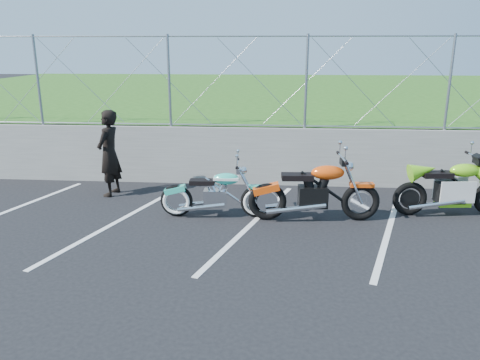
# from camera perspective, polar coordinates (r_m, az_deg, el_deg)

# --- Properties ---
(ground) EXTENTS (90.00, 90.00, 0.00)m
(ground) POSITION_cam_1_polar(r_m,az_deg,el_deg) (7.50, 1.22, -7.99)
(ground) COLOR black
(ground) RESTS_ON ground
(retaining_wall) EXTENTS (30.00, 0.22, 1.30)m
(retaining_wall) POSITION_cam_1_polar(r_m,az_deg,el_deg) (10.62, 2.34, 2.95)
(retaining_wall) COLOR slate
(retaining_wall) RESTS_ON ground
(grass_field) EXTENTS (30.00, 20.00, 1.30)m
(grass_field) POSITION_cam_1_polar(r_m,az_deg,el_deg) (20.48, 3.45, 9.28)
(grass_field) COLOR #235115
(grass_field) RESTS_ON ground
(chain_link_fence) EXTENTS (28.00, 0.03, 2.00)m
(chain_link_fence) POSITION_cam_1_polar(r_m,az_deg,el_deg) (10.37, 2.44, 11.87)
(chain_link_fence) COLOR gray
(chain_link_fence) RESTS_ON retaining_wall
(parking_lines) EXTENTS (18.29, 4.31, 0.01)m
(parking_lines) POSITION_cam_1_polar(r_m,az_deg,el_deg) (8.45, 9.81, -5.37)
(parking_lines) COLOR silver
(parking_lines) RESTS_ON ground
(cruiser_turquoise) EXTENTS (2.09, 0.66, 1.04)m
(cruiser_turquoise) POSITION_cam_1_polar(r_m,az_deg,el_deg) (8.58, -2.72, -1.87)
(cruiser_turquoise) COLOR black
(cruiser_turquoise) RESTS_ON ground
(naked_orange) EXTENTS (2.37, 0.80, 1.18)m
(naked_orange) POSITION_cam_1_polar(r_m,az_deg,el_deg) (8.49, 9.24, -1.63)
(naked_orange) COLOR black
(naked_orange) RESTS_ON ground
(sportbike_green) EXTENTS (2.17, 0.77, 1.12)m
(sportbike_green) POSITION_cam_1_polar(r_m,az_deg,el_deg) (9.52, 24.51, -1.10)
(sportbike_green) COLOR black
(sportbike_green) RESTS_ON ground
(person_standing) EXTENTS (0.52, 0.71, 1.81)m
(person_standing) POSITION_cam_1_polar(r_m,az_deg,el_deg) (10.10, -15.67, 3.15)
(person_standing) COLOR black
(person_standing) RESTS_ON ground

